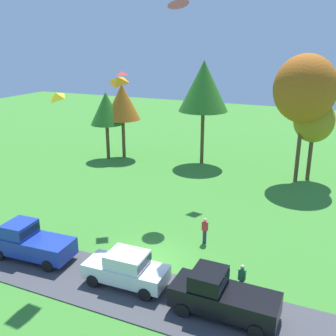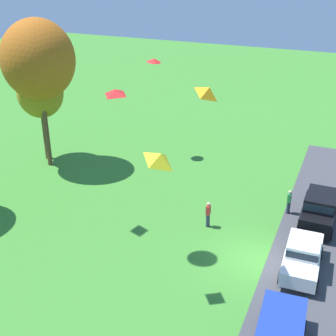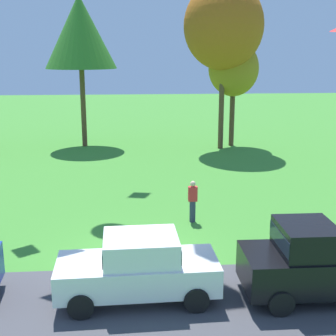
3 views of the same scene
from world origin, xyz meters
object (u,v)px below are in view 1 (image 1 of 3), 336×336
at_px(car_sedan_by_flagpole, 126,268).
at_px(tree_left_of_center, 204,86).
at_px(person_on_lawn, 242,280).
at_px(tree_lone_near, 106,109).
at_px(kite_diamond_high_right, 56,96).
at_px(car_pickup_mid_row, 29,241).
at_px(person_watching_sky, 205,230).
at_px(kite_delta_mid_center, 178,2).
at_px(tree_right_of_center, 122,102).
at_px(car_pickup_far_end, 220,295).
at_px(tree_far_left, 314,121).
at_px(kite_diamond_over_trees, 122,73).
at_px(kite_diamond_topmost, 118,80).
at_px(tree_center_back, 305,89).

bearing_deg(car_sedan_by_flagpole, tree_left_of_center, 99.18).
bearing_deg(person_on_lawn, tree_lone_near, 136.95).
height_order(car_sedan_by_flagpole, kite_diamond_high_right, kite_diamond_high_right).
xyz_separation_m(tree_left_of_center, kite_diamond_high_right, (-4.05, -17.20, 0.97)).
distance_m(car_pickup_mid_row, person_watching_sky, 10.62).
bearing_deg(person_watching_sky, kite_delta_mid_center, 126.63).
distance_m(person_on_lawn, tree_right_of_center, 26.58).
height_order(car_pickup_far_end, tree_far_left, tree_far_left).
height_order(car_pickup_far_end, kite_diamond_high_right, kite_diamond_high_right).
bearing_deg(kite_diamond_over_trees, tree_left_of_center, 85.38).
bearing_deg(tree_lone_near, kite_diamond_over_trees, -52.37).
distance_m(tree_lone_near, kite_diamond_topmost, 18.88).
relative_size(kite_diamond_over_trees, kite_delta_mid_center, 0.52).
xyz_separation_m(car_pickup_far_end, tree_center_back, (0.95, 20.64, 7.22)).
bearing_deg(person_watching_sky, tree_right_of_center, 134.38).
height_order(tree_center_back, kite_diamond_high_right, tree_center_back).
distance_m(tree_center_back, kite_delta_mid_center, 13.50).
relative_size(tree_left_of_center, kite_diamond_over_trees, 12.77).
xyz_separation_m(tree_far_left, kite_diamond_over_trees, (-11.75, -13.15, 4.70)).
relative_size(car_pickup_far_end, tree_lone_near, 0.70).
xyz_separation_m(tree_left_of_center, tree_far_left, (10.63, -0.68, -2.49)).
distance_m(tree_far_left, kite_diamond_topmost, 19.99).
height_order(person_on_lawn, kite_diamond_high_right, kite_diamond_high_right).
bearing_deg(car_pickup_mid_row, kite_diamond_topmost, 50.75).
height_order(tree_left_of_center, kite_diamond_topmost, same).
height_order(car_sedan_by_flagpole, car_pickup_far_end, car_pickup_far_end).
bearing_deg(person_on_lawn, tree_right_of_center, 133.14).
bearing_deg(tree_center_back, tree_far_left, 43.65).
bearing_deg(car_pickup_far_end, car_pickup_mid_row, 178.42).
height_order(car_pickup_mid_row, person_on_lawn, car_pickup_mid_row).
xyz_separation_m(person_watching_sky, tree_lone_near, (-15.69, 13.54, 4.55)).
relative_size(kite_diamond_high_right, kite_delta_mid_center, 0.59).
height_order(car_pickup_mid_row, tree_right_of_center, tree_right_of_center).
xyz_separation_m(tree_center_back, kite_diamond_high_right, (-13.71, -15.59, 0.60)).
distance_m(tree_center_back, tree_far_left, 3.15).
xyz_separation_m(tree_lone_near, tree_right_of_center, (1.30, 1.16, 0.63)).
height_order(tree_lone_near, kite_diamond_over_trees, kite_diamond_over_trees).
bearing_deg(car_pickup_mid_row, car_sedan_by_flagpole, -0.45).
xyz_separation_m(car_pickup_far_end, tree_right_of_center, (-17.29, 20.94, 4.95)).
bearing_deg(kite_delta_mid_center, kite_diamond_topmost, -95.20).
relative_size(car_sedan_by_flagpole, tree_far_left, 0.60).
bearing_deg(car_pickup_mid_row, car_pickup_far_end, -1.58).
height_order(car_pickup_far_end, person_on_lawn, car_pickup_far_end).
distance_m(car_sedan_by_flagpole, tree_far_left, 22.88).
bearing_deg(car_sedan_by_flagpole, tree_far_left, 71.62).
bearing_deg(tree_right_of_center, kite_delta_mid_center, -41.26).
distance_m(tree_lone_near, kite_diamond_high_right, 16.22).
xyz_separation_m(kite_diamond_high_right, kite_delta_mid_center, (5.41, 7.17, 5.90)).
xyz_separation_m(person_on_lawn, kite_diamond_topmost, (-8.55, 2.93, 9.24)).
distance_m(tree_right_of_center, kite_delta_mid_center, 15.87).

